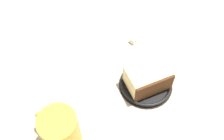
% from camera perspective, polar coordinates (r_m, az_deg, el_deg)
% --- Properties ---
extents(ground_plane, '(1.48, 1.48, 0.03)m').
position_cam_1_polar(ground_plane, '(0.67, -0.97, -3.65)').
color(ground_plane, tan).
extents(small_plate, '(0.13, 0.13, 0.01)m').
position_cam_1_polar(small_plate, '(0.65, 7.43, -3.05)').
color(small_plate, black).
rests_on(small_plate, ground_plane).
extents(cake_slice, '(0.11, 0.09, 0.06)m').
position_cam_1_polar(cake_slice, '(0.63, 7.83, -1.82)').
color(cake_slice, '#472814').
rests_on(cake_slice, small_plate).
extents(tea_mug, '(0.09, 0.09, 0.11)m').
position_cam_1_polar(tea_mug, '(0.55, -11.32, -13.04)').
color(tea_mug, gold).
rests_on(tea_mug, ground_plane).
extents(teaspoon, '(0.03, 0.13, 0.01)m').
position_cam_1_polar(teaspoon, '(0.73, -3.32, 5.40)').
color(teaspoon, silver).
rests_on(teaspoon, ground_plane).
extents(sugar_cube, '(0.02, 0.02, 0.02)m').
position_cam_1_polar(sugar_cube, '(0.74, 4.74, 6.55)').
color(sugar_cube, white).
rests_on(sugar_cube, ground_plane).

